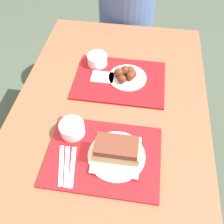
% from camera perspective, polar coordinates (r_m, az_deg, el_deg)
% --- Properties ---
extents(ground_plane, '(12.00, 12.00, 0.00)m').
position_cam_1_polar(ground_plane, '(1.79, -0.41, -15.37)').
color(ground_plane, '#424C3D').
extents(picnic_table, '(0.90, 1.44, 0.76)m').
position_cam_1_polar(picnic_table, '(1.22, -0.58, -2.87)').
color(picnic_table, brown).
rests_on(picnic_table, ground_plane).
extents(picnic_bench_far, '(0.85, 0.28, 0.45)m').
position_cam_1_polar(picnic_bench_far, '(2.08, 3.57, 13.56)').
color(picnic_bench_far, brown).
rests_on(picnic_bench_far, ground_plane).
extents(tray_near, '(0.45, 0.33, 0.01)m').
position_cam_1_polar(tray_near, '(1.00, -1.95, -9.99)').
color(tray_near, '#B21419').
rests_on(tray_near, picnic_table).
extents(tray_far, '(0.45, 0.33, 0.01)m').
position_cam_1_polar(tray_far, '(1.27, 1.80, 7.32)').
color(tray_far, '#B21419').
rests_on(tray_far, picnic_table).
extents(bowl_coleslaw_near, '(0.10, 0.10, 0.05)m').
position_cam_1_polar(bowl_coleslaw_near, '(1.04, -9.13, -3.67)').
color(bowl_coleslaw_near, silver).
rests_on(bowl_coleslaw_near, tray_near).
extents(brisket_sandwich_plate, '(0.23, 0.23, 0.09)m').
position_cam_1_polar(brisket_sandwich_plate, '(0.96, 1.06, -9.04)').
color(brisket_sandwich_plate, beige).
rests_on(brisket_sandwich_plate, tray_near).
extents(plastic_fork_near, '(0.05, 0.17, 0.00)m').
position_cam_1_polar(plastic_fork_near, '(0.99, -10.28, -12.03)').
color(plastic_fork_near, white).
rests_on(plastic_fork_near, tray_near).
extents(plastic_knife_near, '(0.04, 0.17, 0.00)m').
position_cam_1_polar(plastic_knife_near, '(0.98, -9.02, -12.25)').
color(plastic_knife_near, white).
rests_on(plastic_knife_near, tray_near).
extents(plastic_spoon_near, '(0.06, 0.17, 0.00)m').
position_cam_1_polar(plastic_spoon_near, '(0.99, -11.52, -11.82)').
color(plastic_spoon_near, white).
rests_on(plastic_spoon_near, tray_near).
extents(bowl_coleslaw_far, '(0.10, 0.10, 0.05)m').
position_cam_1_polar(bowl_coleslaw_far, '(1.34, -3.38, 11.96)').
color(bowl_coleslaw_far, silver).
rests_on(bowl_coleslaw_far, tray_far).
extents(wings_plate_far, '(0.19, 0.19, 0.06)m').
position_cam_1_polar(wings_plate_far, '(1.26, 3.33, 8.49)').
color(wings_plate_far, beige).
rests_on(wings_plate_far, tray_far).
extents(napkin_far, '(0.11, 0.08, 0.01)m').
position_cam_1_polar(napkin_far, '(1.27, -2.16, 7.96)').
color(napkin_far, white).
rests_on(napkin_far, tray_far).
extents(person_seated_across, '(0.39, 0.39, 0.73)m').
position_cam_1_polar(person_seated_across, '(1.88, 3.37, 22.57)').
color(person_seated_across, '#4C6093').
rests_on(person_seated_across, picnic_bench_far).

